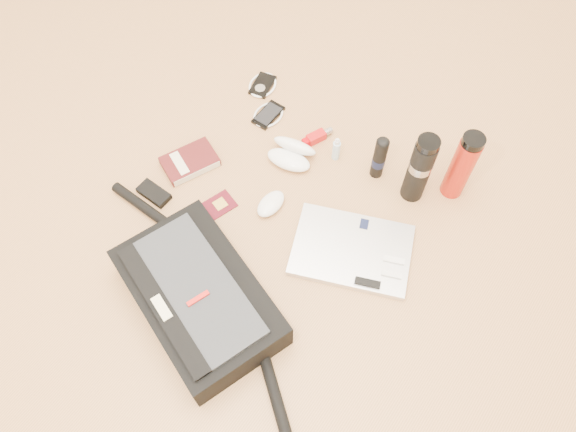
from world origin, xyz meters
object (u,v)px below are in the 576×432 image
at_px(laptop, 352,250).
at_px(book, 190,162).
at_px(thermos_black, 420,169).
at_px(thermos_red, 462,166).
at_px(messenger_bag, 198,296).

xyz_separation_m(laptop, book, (-0.63, -0.04, 0.00)).
bearing_deg(thermos_black, thermos_red, 41.27).
relative_size(laptop, book, 2.04).
xyz_separation_m(messenger_bag, thermos_red, (0.41, 0.80, 0.07)).
height_order(laptop, thermos_red, thermos_red).
bearing_deg(laptop, thermos_black, 60.01).
height_order(thermos_black, thermos_red, thermos_black).
distance_m(book, thermos_black, 0.77).
xyz_separation_m(messenger_bag, book, (-0.36, 0.37, -0.05)).
xyz_separation_m(book, thermos_red, (0.77, 0.43, 0.12)).
xyz_separation_m(thermos_black, thermos_red, (0.10, 0.09, -0.00)).
bearing_deg(laptop, thermos_red, 47.71).
xyz_separation_m(book, thermos_black, (0.67, 0.35, 0.13)).
height_order(messenger_bag, thermos_red, thermos_red).
bearing_deg(thermos_black, book, -152.84).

